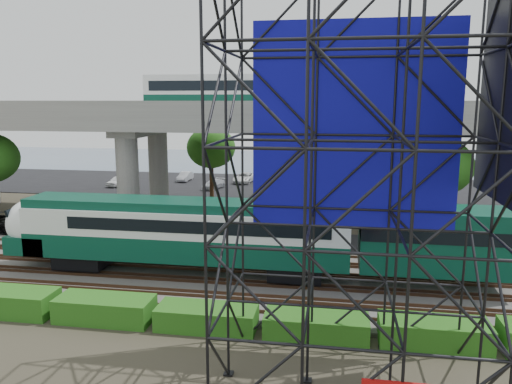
# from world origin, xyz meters

# --- Properties ---
(ground) EXTENTS (140.00, 140.00, 0.00)m
(ground) POSITION_xyz_m (0.00, 0.00, 0.00)
(ground) COLOR #474233
(ground) RESTS_ON ground
(ballast_bed) EXTENTS (90.00, 12.00, 0.20)m
(ballast_bed) POSITION_xyz_m (0.00, 2.00, 0.10)
(ballast_bed) COLOR slate
(ballast_bed) RESTS_ON ground
(service_road) EXTENTS (90.00, 5.00, 0.08)m
(service_road) POSITION_xyz_m (0.00, 10.50, 0.04)
(service_road) COLOR black
(service_road) RESTS_ON ground
(parking_lot) EXTENTS (90.00, 18.00, 0.08)m
(parking_lot) POSITION_xyz_m (0.00, 34.00, 0.04)
(parking_lot) COLOR black
(parking_lot) RESTS_ON ground
(harbor_water) EXTENTS (140.00, 40.00, 0.03)m
(harbor_water) POSITION_xyz_m (0.00, 56.00, 0.01)
(harbor_water) COLOR #485A76
(harbor_water) RESTS_ON ground
(rail_tracks) EXTENTS (90.00, 9.52, 0.16)m
(rail_tracks) POSITION_xyz_m (0.00, 2.00, 0.28)
(rail_tracks) COLOR #472D1E
(rail_tracks) RESTS_ON ballast_bed
(commuter_train) EXTENTS (29.30, 3.06, 4.30)m
(commuter_train) POSITION_xyz_m (0.16, 2.00, 2.88)
(commuter_train) COLOR black
(commuter_train) RESTS_ON rail_tracks
(overpass) EXTENTS (80.00, 12.00, 12.40)m
(overpass) POSITION_xyz_m (-0.24, 16.00, 8.21)
(overpass) COLOR #9E9B93
(overpass) RESTS_ON ground
(scaffold_tower) EXTENTS (9.36, 6.36, 15.00)m
(scaffold_tower) POSITION_xyz_m (7.35, -7.98, 7.47)
(scaffold_tower) COLOR black
(scaffold_tower) RESTS_ON ground
(hedge_strip) EXTENTS (34.60, 1.80, 1.20)m
(hedge_strip) POSITION_xyz_m (1.01, -4.30, 0.56)
(hedge_strip) COLOR #1F5A14
(hedge_strip) RESTS_ON ground
(trees) EXTENTS (40.94, 16.94, 7.69)m
(trees) POSITION_xyz_m (-4.67, 16.17, 5.57)
(trees) COLOR #382314
(trees) RESTS_ON ground
(parked_cars) EXTENTS (37.86, 9.44, 1.27)m
(parked_cars) POSITION_xyz_m (-0.19, 33.59, 0.68)
(parked_cars) COLOR white
(parked_cars) RESTS_ON parking_lot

